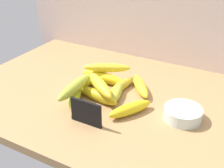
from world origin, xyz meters
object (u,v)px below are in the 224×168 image
(banana_4, at_px, (95,77))
(banana_5, at_px, (97,95))
(banana_11, at_px, (107,68))
(banana_1, at_px, (100,86))
(banana_3, at_px, (140,86))
(banana_9, at_px, (104,78))
(banana_12, at_px, (75,87))
(fruit_bowl, at_px, (183,114))
(banana_2, at_px, (117,91))
(chalkboard_sign, at_px, (86,114))
(banana_8, at_px, (122,86))
(banana_10, at_px, (100,85))
(banana_7, at_px, (90,81))
(banana_6, at_px, (130,109))
(banana_0, at_px, (75,94))

(banana_4, xyz_separation_m, banana_5, (0.08, -0.12, 0.00))
(banana_5, bearing_deg, banana_11, 104.88)
(banana_1, relative_size, banana_3, 0.93)
(banana_9, height_order, banana_11, banana_11)
(banana_11, relative_size, banana_12, 0.92)
(banana_4, height_order, banana_5, banana_5)
(fruit_bowl, relative_size, banana_12, 0.61)
(banana_2, height_order, banana_5, banana_5)
(banana_9, bearing_deg, banana_1, -71.36)
(banana_1, height_order, banana_9, banana_9)
(banana_5, xyz_separation_m, banana_9, (-0.05, 0.13, 0.00))
(fruit_bowl, bearing_deg, banana_2, 173.67)
(banana_4, height_order, banana_12, banana_12)
(banana_1, relative_size, banana_12, 0.80)
(chalkboard_sign, relative_size, banana_3, 0.62)
(chalkboard_sign, xyz_separation_m, banana_8, (-0.00, 0.25, -0.02))
(chalkboard_sign, xyz_separation_m, banana_2, (0.00, 0.20, -0.02))
(banana_2, relative_size, banana_3, 0.91)
(banana_3, relative_size, banana_4, 1.15)
(banana_8, relative_size, banana_9, 0.76)
(banana_10, relative_size, banana_11, 1.00)
(banana_2, bearing_deg, banana_11, 138.05)
(chalkboard_sign, relative_size, banana_9, 0.55)
(banana_1, distance_m, banana_11, 0.09)
(banana_7, relative_size, banana_11, 0.79)
(banana_2, height_order, banana_12, banana_12)
(banana_2, height_order, banana_6, banana_6)
(banana_4, height_order, banana_11, banana_11)
(banana_3, height_order, banana_9, banana_9)
(banana_7, relative_size, banana_10, 0.79)
(fruit_bowl, height_order, banana_6, same)
(banana_0, height_order, banana_9, banana_9)
(banana_3, relative_size, banana_12, 0.86)
(banana_2, bearing_deg, fruit_bowl, -6.33)
(banana_4, relative_size, banana_6, 0.93)
(banana_9, bearing_deg, banana_10, -65.14)
(banana_9, distance_m, banana_10, 0.14)
(banana_4, bearing_deg, chalkboard_sign, -63.45)
(banana_2, relative_size, banana_11, 0.85)
(banana_1, height_order, banana_6, banana_6)
(chalkboard_sign, height_order, banana_1, chalkboard_sign)
(chalkboard_sign, distance_m, banana_12, 0.14)
(fruit_bowl, height_order, banana_12, banana_12)
(chalkboard_sign, xyz_separation_m, banana_10, (-0.04, 0.15, 0.02))
(banana_6, xyz_separation_m, banana_11, (-0.18, 0.17, 0.04))
(banana_2, relative_size, banana_7, 1.07)
(banana_9, bearing_deg, fruit_bowl, -15.01)
(banana_7, xyz_separation_m, banana_8, (0.13, 0.03, -0.00))
(banana_7, distance_m, banana_9, 0.06)
(banana_6, height_order, banana_8, banana_6)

